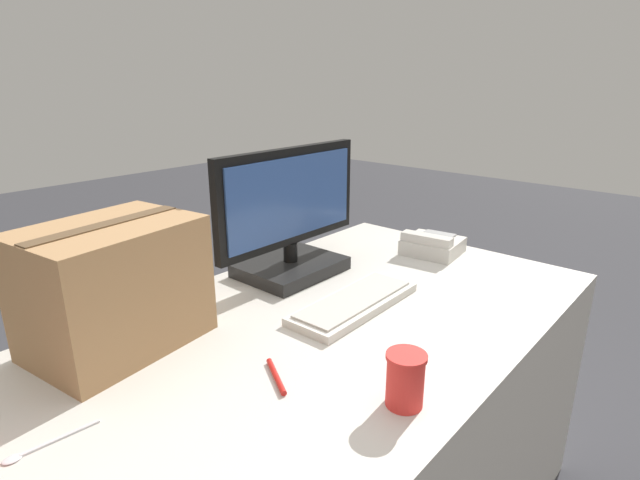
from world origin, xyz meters
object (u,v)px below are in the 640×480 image
monitor (290,223)px  paper_cup_right (405,379)px  keyboard (354,303)px  desk_phone (432,245)px  pen_marker (276,376)px  spoon (39,447)px  cardboard_box (114,286)px

monitor → paper_cup_right: 0.72m
keyboard → desk_phone: 0.52m
pen_marker → desk_phone: bearing=128.8°
spoon → cardboard_box: size_ratio=0.39×
monitor → pen_marker: (-0.44, -0.38, -0.16)m
keyboard → paper_cup_right: size_ratio=3.81×
cardboard_box → pen_marker: size_ratio=3.46×
desk_phone → cardboard_box: (-1.03, 0.24, 0.11)m
monitor → desk_phone: (0.46, -0.24, -0.13)m
paper_cup_right → spoon: 0.64m
keyboard → desk_phone: desk_phone is taller
keyboard → cardboard_box: (-0.51, 0.29, 0.13)m
keyboard → pen_marker: size_ratio=3.58×
monitor → paper_cup_right: size_ratio=5.20×
keyboard → pen_marker: keyboard is taller
pen_marker → keyboard: bearing=132.4°
desk_phone → spoon: size_ratio=1.31×
spoon → pen_marker: 0.43m
keyboard → pen_marker: bearing=-168.8°
keyboard → spoon: 0.78m
desk_phone → spoon: bearing=172.7°
keyboard → pen_marker: 0.38m
keyboard → paper_cup_right: paper_cup_right is taller
spoon → paper_cup_right: bearing=147.3°
keyboard → cardboard_box: bearing=149.0°
keyboard → desk_phone: (0.52, 0.06, 0.02)m
spoon → keyboard: bearing=-179.7°
paper_cup_right → keyboard: bearing=50.1°
keyboard → cardboard_box: 0.60m
desk_phone → pen_marker: (-0.89, -0.14, -0.03)m
pen_marker → monitor: bearing=161.2°
desk_phone → pen_marker: desk_phone is taller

